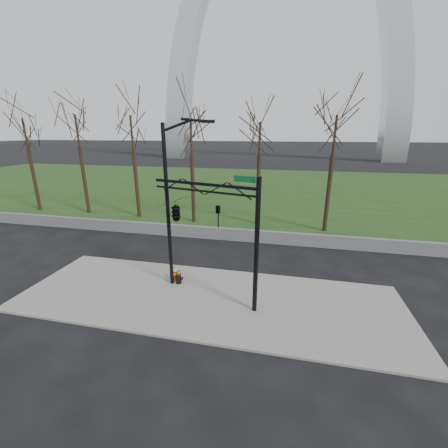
% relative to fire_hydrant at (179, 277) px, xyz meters
% --- Properties ---
extents(ground, '(500.00, 500.00, 0.00)m').
position_rel_fire_hydrant_xyz_m(ground, '(1.80, -1.02, -0.45)').
color(ground, black).
rests_on(ground, ground).
extents(sidewalk, '(18.00, 6.00, 0.10)m').
position_rel_fire_hydrant_xyz_m(sidewalk, '(1.80, -1.02, -0.40)').
color(sidewalk, slate).
rests_on(sidewalk, ground).
extents(grass_strip, '(120.00, 40.00, 0.06)m').
position_rel_fire_hydrant_xyz_m(grass_strip, '(1.80, 28.98, -0.42)').
color(grass_strip, '#1C3D16').
rests_on(grass_strip, ground).
extents(guardrail, '(60.00, 0.30, 0.90)m').
position_rel_fire_hydrant_xyz_m(guardrail, '(1.80, 6.98, 0.00)').
color(guardrail, '#59595B').
rests_on(guardrail, ground).
extents(gateway_arch, '(66.00, 6.00, 65.00)m').
position_rel_fire_hydrant_xyz_m(gateway_arch, '(1.80, 73.98, 32.05)').
color(gateway_arch, silver).
rests_on(gateway_arch, ground).
extents(tree_row, '(31.53, 4.00, 9.75)m').
position_rel_fire_hydrant_xyz_m(tree_row, '(-5.44, 10.98, 4.42)').
color(tree_row, black).
rests_on(tree_row, ground).
extents(fire_hydrant, '(0.48, 0.31, 0.76)m').
position_rel_fire_hydrant_xyz_m(fire_hydrant, '(0.00, 0.00, 0.00)').
color(fire_hydrant, black).
rests_on(fire_hydrant, sidewalk).
extents(traffic_cone, '(0.50, 0.50, 0.75)m').
position_rel_fire_hydrant_xyz_m(traffic_cone, '(-0.35, 0.34, 0.03)').
color(traffic_cone, red).
rests_on(traffic_cone, sidewalk).
extents(street_light, '(2.30, 0.96, 8.21)m').
position_rel_fire_hydrant_xyz_m(street_light, '(-0.13, -0.01, 4.24)').
color(street_light, black).
rests_on(street_light, ground).
extents(traffic_signal_mast, '(4.95, 2.54, 6.00)m').
position_rel_fire_hydrant_xyz_m(traffic_signal_mast, '(0.98, -0.70, 3.70)').
color(traffic_signal_mast, black).
rests_on(traffic_signal_mast, ground).
extents(caution_tape, '(0.35, 0.43, 0.40)m').
position_rel_fire_hydrant_xyz_m(caution_tape, '(-0.18, 0.08, -0.04)').
color(caution_tape, yellow).
rests_on(caution_tape, ground).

